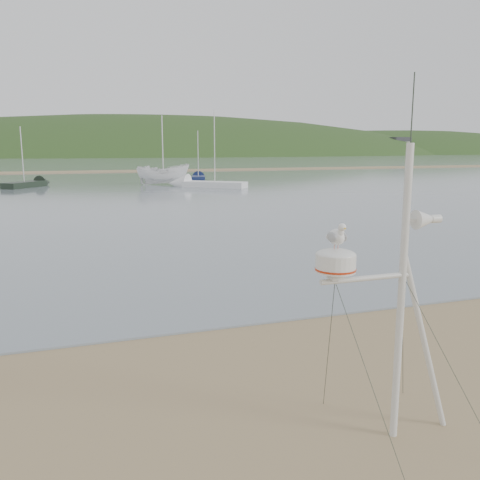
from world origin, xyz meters
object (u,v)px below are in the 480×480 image
object	(u,v)px
boat_white	(163,158)
sailboat_blue_far	(198,177)
mast_rig	(396,358)
sailboat_white_near	(194,184)
sailboat_dark_mid	(35,183)

from	to	relation	value
boat_white	sailboat_blue_far	xyz separation A→B (m)	(4.74, 5.45, -2.19)
mast_rig	sailboat_blue_far	size ratio (longest dim) A/B	0.76
mast_rig	boat_white	xyz separation A→B (m)	(5.05, 42.66, 1.46)
sailboat_blue_far	sailboat_white_near	bearing A→B (deg)	-106.37
sailboat_blue_far	sailboat_dark_mid	xyz separation A→B (m)	(-16.04, -4.05, -0.00)
boat_white	mast_rig	bearing A→B (deg)	178.99
sailboat_blue_far	boat_white	bearing A→B (deg)	-131.02
mast_rig	sailboat_blue_far	distance (m)	49.11
mast_rig	sailboat_dark_mid	world-z (taller)	sailboat_dark_mid
sailboat_dark_mid	boat_white	bearing A→B (deg)	-7.07
mast_rig	sailboat_white_near	bearing A→B (deg)	79.65
sailboat_blue_far	mast_rig	bearing A→B (deg)	-101.50
mast_rig	sailboat_dark_mid	bearing A→B (deg)	98.07
sailboat_white_near	sailboat_dark_mid	size ratio (longest dim) A/B	1.28
sailboat_blue_far	sailboat_dark_mid	size ratio (longest dim) A/B	1.01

